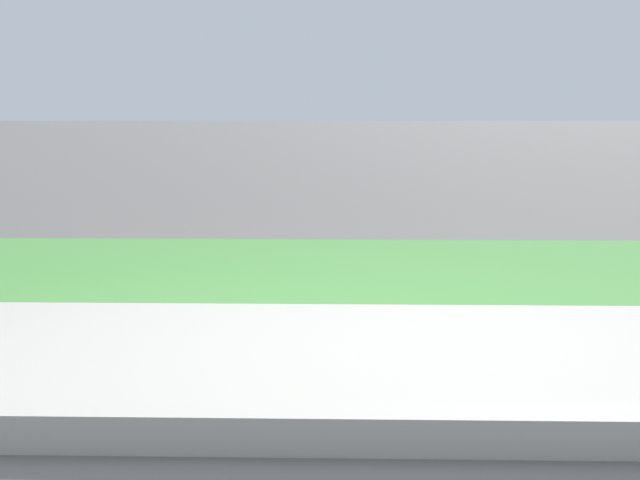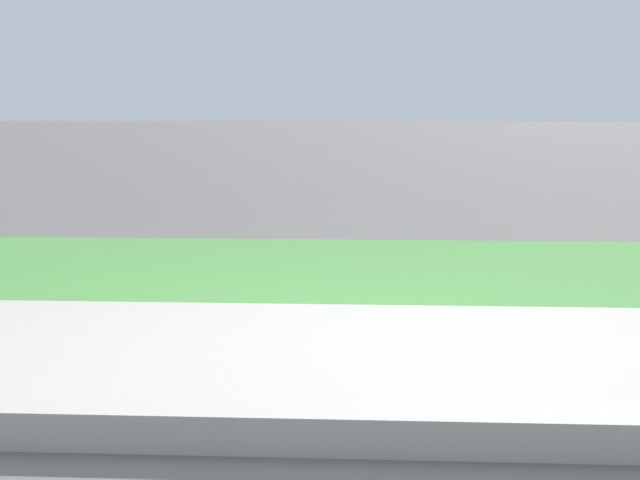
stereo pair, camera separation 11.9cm
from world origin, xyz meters
The scene contains 4 objects.
ground_plane centered at (0.00, 0.00, 0.00)m, with size 120.00×120.00×0.00m, color #5B5956.
sidewalk_pavement centered at (0.00, 0.00, 0.01)m, with size 18.00×1.85×0.01m, color #ADA89E.
grass_verge centered at (0.00, 2.07, 0.00)m, with size 18.00×2.30×0.01m, color #47893D.
street_curb centered at (0.00, -1.00, 0.06)m, with size 18.00×0.16×0.12m, color #ADA89E.
Camera 2 is at (0.15, -3.55, 1.02)m, focal length 50.00 mm.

